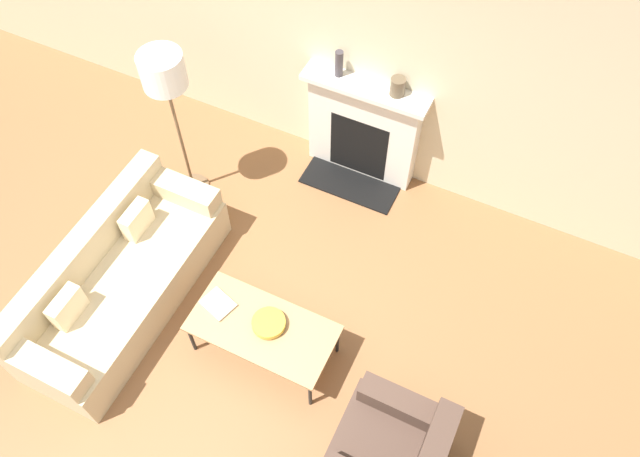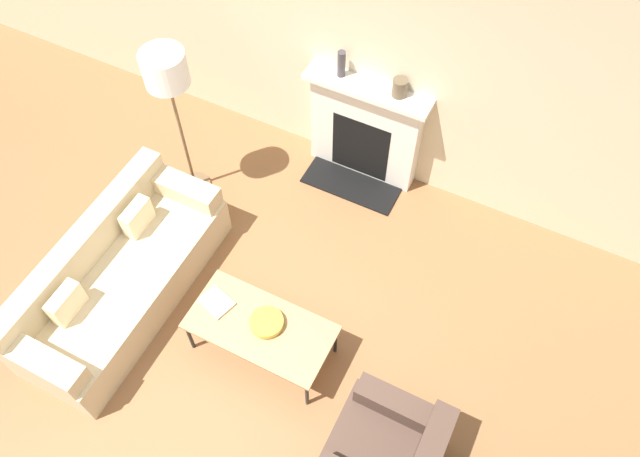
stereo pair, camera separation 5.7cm
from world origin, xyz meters
name	(u,v)px [view 1 (the left image)]	position (x,y,z in m)	size (l,w,h in m)	color
ground_plane	(214,371)	(0.00, 0.00, 0.00)	(18.00, 18.00, 0.00)	brown
wall_back	(353,45)	(0.00, 2.80, 1.45)	(18.00, 0.06, 2.90)	beige
fireplace	(363,130)	(0.21, 2.66, 0.57)	(1.24, 0.59, 1.17)	silver
couch	(120,281)	(-1.10, 0.27, 0.30)	(0.87, 2.17, 0.78)	#CCB78E
armchair_near	(390,455)	(1.65, -0.08, 0.30)	(0.80, 0.84, 0.74)	#4C382D
coffee_table	(263,329)	(0.31, 0.37, 0.42)	(1.22, 0.61, 0.45)	tan
bowl	(269,323)	(0.35, 0.41, 0.49)	(0.28, 0.28, 0.07)	gold
book	(218,304)	(-0.13, 0.39, 0.46)	(0.31, 0.28, 0.02)	#B2A893
floor_lamp	(165,81)	(-1.25, 1.65, 1.47)	(0.39, 0.39, 1.74)	brown
mantel_vase_left	(339,64)	(-0.07, 2.67, 1.31)	(0.08, 0.08, 0.27)	#3D383D
mantel_vase_center_left	(398,87)	(0.51, 2.67, 1.26)	(0.14, 0.14, 0.18)	brown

